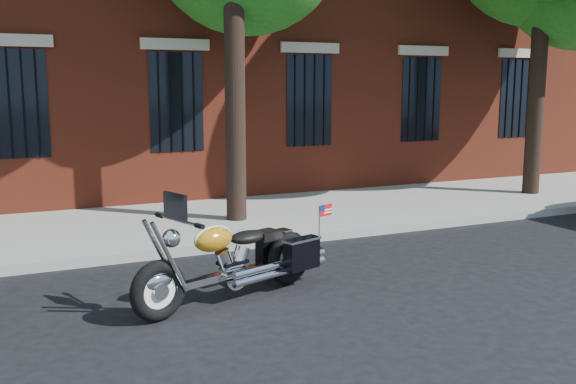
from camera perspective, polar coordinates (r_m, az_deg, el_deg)
name	(u,v)px	position (r m, az deg, el deg)	size (l,w,h in m)	color
ground	(273,272)	(8.89, -1.31, -7.16)	(120.00, 120.00, 0.00)	black
curb	(239,245)	(10.11, -4.36, -4.69)	(40.00, 0.16, 0.15)	gray
sidewalk	(204,222)	(11.86, -7.44, -2.62)	(40.00, 3.60, 0.15)	gray
motorcycle	(239,261)	(7.73, -4.41, -6.13)	(2.73, 1.32, 1.39)	black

